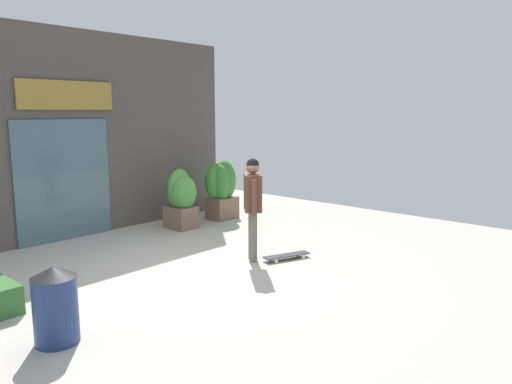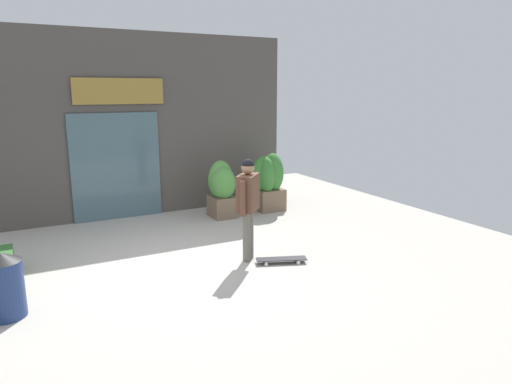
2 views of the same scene
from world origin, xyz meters
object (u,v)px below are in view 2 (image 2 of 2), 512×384
(planter_box_left, at_px, (222,187))
(trash_bin, at_px, (4,285))
(planter_box_right, at_px, (268,179))
(skateboarder, at_px, (248,199))
(skateboard, at_px, (281,259))

(planter_box_left, relative_size, trash_bin, 1.50)
(planter_box_right, bearing_deg, planter_box_left, 179.90)
(trash_bin, bearing_deg, planter_box_left, 35.55)
(planter_box_right, bearing_deg, trash_bin, -150.81)
(skateboarder, relative_size, skateboard, 2.03)
(planter_box_left, bearing_deg, skateboarder, -104.29)
(skateboarder, height_order, trash_bin, skateboarder)
(trash_bin, bearing_deg, planter_box_right, 29.19)
(skateboarder, relative_size, planter_box_right, 1.26)
(skateboard, bearing_deg, skateboarder, 156.40)
(skateboard, bearing_deg, trash_bin, -159.49)
(skateboard, xyz_separation_m, planter_box_left, (0.26, 2.96, 0.61))
(skateboard, xyz_separation_m, planter_box_right, (1.41, 2.96, 0.67))
(skateboard, bearing_deg, planter_box_right, 85.25)
(skateboard, height_order, planter_box_right, planter_box_right)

